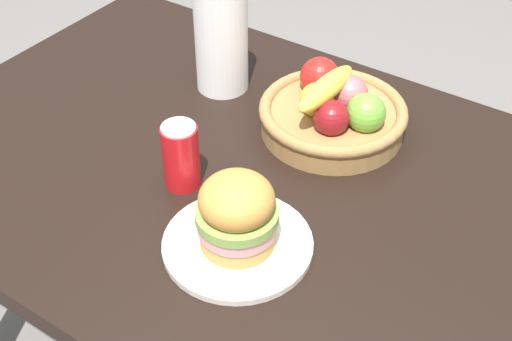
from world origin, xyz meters
TOP-DOWN VIEW (x-y plane):
  - dining_table at (0.00, 0.00)m, footprint 1.40×0.90m
  - plate at (0.07, -0.17)m, footprint 0.25×0.25m
  - sandwich at (0.07, -0.17)m, footprint 0.13×0.13m
  - soda_can at (-0.10, -0.09)m, footprint 0.07×0.07m
  - fruit_basket at (0.05, 0.19)m, footprint 0.29×0.29m
  - paper_towel_roll at (-0.23, 0.20)m, footprint 0.11×0.11m

SIDE VIEW (x-z plane):
  - dining_table at x=0.00m, z-range 0.27..1.02m
  - plate at x=0.07m, z-range 0.75..0.76m
  - fruit_basket at x=0.05m, z-range 0.73..0.87m
  - soda_can at x=-0.10m, z-range 0.75..0.88m
  - sandwich at x=0.07m, z-range 0.76..0.89m
  - paper_towel_roll at x=-0.23m, z-range 0.75..0.99m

